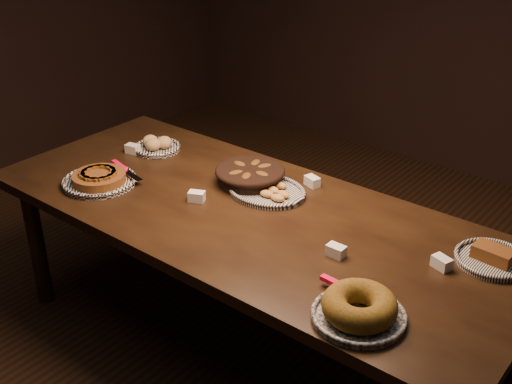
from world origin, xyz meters
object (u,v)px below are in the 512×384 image
Objects in this scene: madeleine_platter at (266,190)px; bundt_cake_plate at (359,309)px; buffet_table at (248,225)px; apple_tart_plate at (99,179)px.

madeleine_platter is 0.93m from bundt_cake_plate.
madeleine_platter is (-0.04, 0.17, 0.09)m from buffet_table.
apple_tart_plate is (-0.70, -0.23, 0.10)m from buffet_table.
apple_tart_plate reaches higher than buffet_table.
bundt_cake_plate is (0.78, -0.51, 0.02)m from madeleine_platter.
buffet_table is 0.20m from madeleine_platter.
bundt_cake_plate reaches higher than apple_tart_plate.
apple_tart_plate is at bearing 154.94° from bundt_cake_plate.
madeleine_platter reaches higher than buffet_table.
madeleine_platter is at bearing 102.90° from buffet_table.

